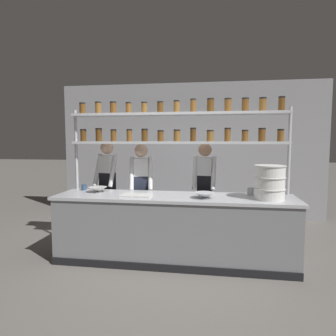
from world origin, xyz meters
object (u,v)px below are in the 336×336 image
Objects in this scene: spice_shelf_unit at (178,130)px; chef_left at (107,184)px; chef_center at (141,188)px; prep_bowl_center_front at (204,195)px; container_stack at (270,182)px; prep_bowl_near_left at (98,190)px; cutting_board at (136,195)px; chef_right at (205,187)px; serving_cup_by_board at (84,187)px; serving_cup_front at (251,191)px.

chef_left is at bearing 164.19° from spice_shelf_unit.
chef_center is 1.21m from prep_bowl_center_front.
container_stack is at bearing -4.49° from chef_left.
prep_bowl_near_left is 1.57m from prep_bowl_center_front.
cutting_board is 0.68m from prep_bowl_near_left.
container_stack is (1.23, -0.41, -0.69)m from spice_shelf_unit.
chef_center is at bearing -164.37° from chef_right.
serving_cup_by_board reaches higher than cutting_board.
cutting_board is 3.97× the size of serving_cup_front.
chef_right reaches higher than prep_bowl_center_front.
spice_shelf_unit is 7.19× the size of container_stack.
spice_shelf_unit reaches higher than serving_cup_by_board.
chef_left is 6.04× the size of prep_bowl_near_left.
spice_shelf_unit reaches higher than prep_bowl_center_front.
chef_right is 4.07× the size of cutting_board.
chef_left is 4.15× the size of cutting_board.
serving_cup_front reaches higher than serving_cup_by_board.
chef_left is at bearing 168.69° from serving_cup_front.
chef_center is 1.00m from chef_right.
prep_bowl_center_front is (1.55, -0.23, 0.00)m from prep_bowl_near_left.
chef_left is at bearing 95.87° from prep_bowl_near_left.
spice_shelf_unit is at bearing 161.59° from container_stack.
chef_left is 19.25× the size of serving_cup_by_board.
container_stack is (2.43, -0.75, 0.19)m from chef_left.
spice_shelf_unit is 1.94× the size of chef_right.
prep_bowl_near_left is at bearing 175.44° from container_stack.
spice_shelf_unit is 1.67m from serving_cup_by_board.
serving_cup_front is at bearing -5.83° from spice_shelf_unit.
cutting_board is 1.46× the size of prep_bowl_near_left.
prep_bowl_center_front is at bearing -82.20° from chef_right.
chef_center is at bearing 168.61° from serving_cup_front.
serving_cup_by_board is (-0.22, -0.42, 0.01)m from chef_left.
chef_center is at bearing 39.14° from prep_bowl_near_left.
prep_bowl_near_left is at bearing -151.97° from chef_center.
chef_right is at bearing 14.27° from chef_left.
prep_bowl_center_front is at bearing -151.23° from serving_cup_front.
prep_bowl_near_left is 3.19× the size of serving_cup_by_board.
spice_shelf_unit is at bearing 174.17° from serving_cup_front.
serving_cup_front is (0.63, 0.34, 0.01)m from prep_bowl_center_front.
chef_left is 1.02× the size of chef_right.
serving_cup_by_board is at bearing -177.06° from spice_shelf_unit.
prep_bowl_near_left is (-1.53, -0.61, 0.02)m from chef_right.
chef_center reaches higher than serving_cup_by_board.
chef_right reaches higher than container_stack.
prep_bowl_near_left is (-0.64, 0.22, 0.02)m from cutting_board.
prep_bowl_center_front is 0.71m from serving_cup_front.
cutting_board is at bearing -21.94° from serving_cup_by_board.
spice_shelf_unit is 1.46m from container_stack.
chef_center is 16.07× the size of serving_cup_front.
prep_bowl_center_front is 1.87m from serving_cup_by_board.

